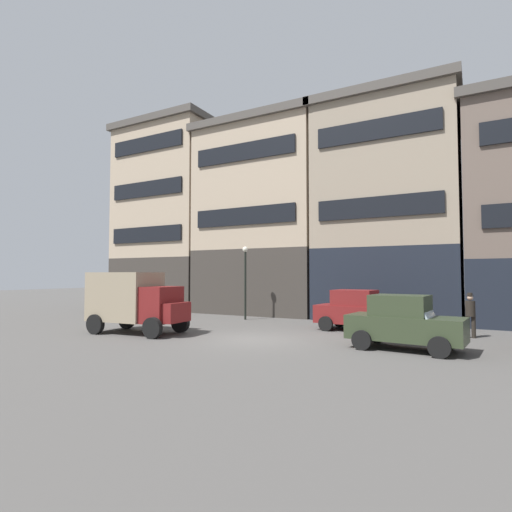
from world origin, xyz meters
name	(u,v)px	position (x,y,z in m)	size (l,w,h in m)	color
ground_plane	(252,340)	(0.00, 0.00, 0.00)	(120.00, 120.00, 0.00)	#4C4947
building_far_left	(176,217)	(-12.88, 10.77, 7.08)	(8.10, 6.89, 14.08)	#38332D
building_center_left	(267,219)	(-4.81, 10.77, 6.38)	(8.75, 6.89, 12.69)	#38332D
building_center_right	(389,209)	(3.27, 10.77, 6.39)	(8.11, 6.89, 12.70)	black
delivery_truck_near	(136,300)	(-5.25, -0.91, 1.42)	(4.47, 2.41, 2.62)	maroon
sedan_dark	(404,322)	(5.54, 0.57, 0.91)	(3.84, 2.15, 1.83)	#2D3823
sedan_light	(357,310)	(2.98, 4.38, 0.91)	(3.82, 2.10, 1.83)	maroon
pedestrian_officer	(470,313)	(7.47, 4.56, 0.98)	(0.50, 0.50, 1.79)	black
streetlamp_curbside	(245,272)	(-3.75, 5.94, 2.67)	(0.32, 0.32, 4.12)	black
fire_hydrant_curbside	(425,320)	(5.62, 6.23, 0.43)	(0.24, 0.24, 0.83)	maroon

